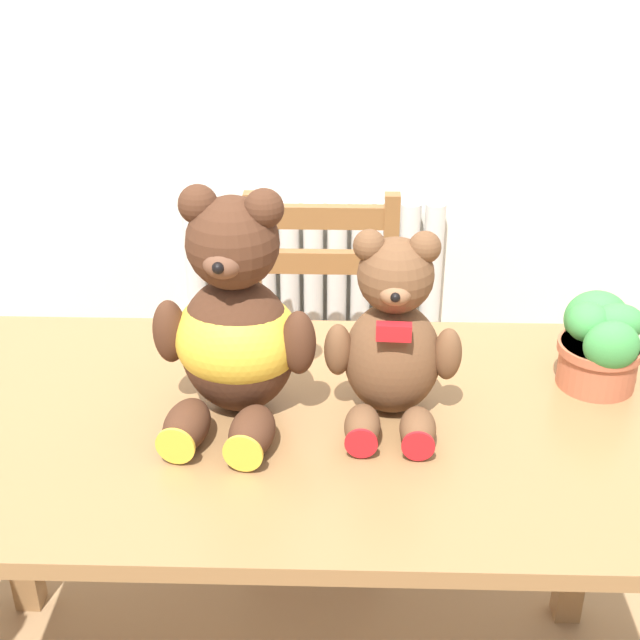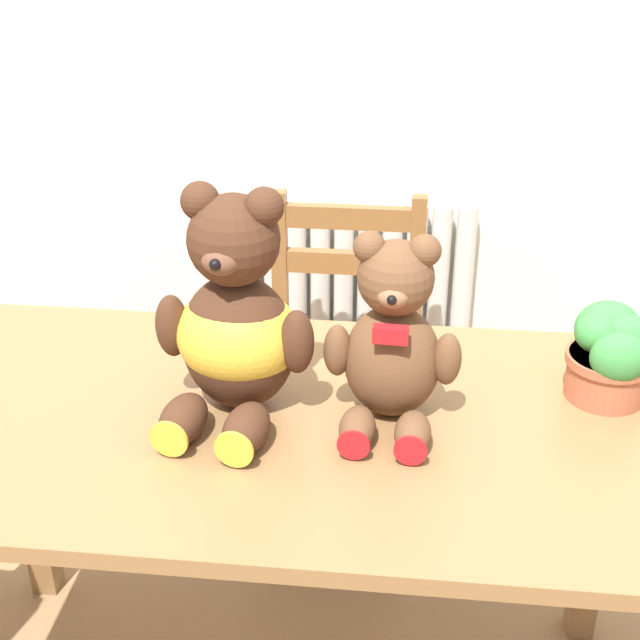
# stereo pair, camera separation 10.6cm
# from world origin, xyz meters

# --- Properties ---
(radiator) EXTENTS (0.79, 0.10, 0.73)m
(radiator) POSITION_xyz_m (0.01, 1.55, 0.33)
(radiator) COLOR silver
(radiator) RESTS_ON ground_plane
(dining_table) EXTENTS (1.39, 0.73, 0.76)m
(dining_table) POSITION_xyz_m (0.00, 0.37, 0.65)
(dining_table) COLOR olive
(dining_table) RESTS_ON ground_plane
(wooden_chair_behind) EXTENTS (0.40, 0.43, 0.86)m
(wooden_chair_behind) POSITION_xyz_m (0.05, 1.11, 0.43)
(wooden_chair_behind) COLOR brown
(wooden_chair_behind) RESTS_ON ground_plane
(teddy_bear_left) EXTENTS (0.28, 0.31, 0.40)m
(teddy_bear_left) POSITION_xyz_m (-0.08, 0.39, 0.92)
(teddy_bear_left) COLOR #472819
(teddy_bear_left) RESTS_ON dining_table
(teddy_bear_right) EXTENTS (0.23, 0.23, 0.33)m
(teddy_bear_right) POSITION_xyz_m (0.19, 0.39, 0.91)
(teddy_bear_right) COLOR brown
(teddy_bear_right) RESTS_ON dining_table
(potted_plant) EXTENTS (0.15, 0.19, 0.16)m
(potted_plant) POSITION_xyz_m (0.57, 0.51, 0.85)
(potted_plant) COLOR #B25B3D
(potted_plant) RESTS_ON dining_table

